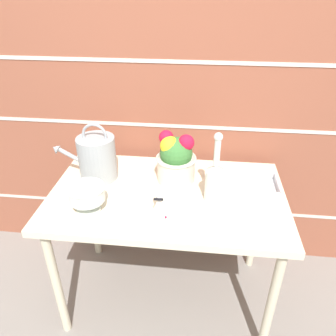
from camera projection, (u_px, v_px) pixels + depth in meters
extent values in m
plane|color=gray|center=(167.00, 292.00, 1.99)|extent=(12.00, 12.00, 0.00)
cube|color=brown|center=(176.00, 93.00, 1.82)|extent=(3.60, 0.08, 2.20)
cube|color=beige|center=(174.00, 207.00, 2.17)|extent=(3.53, 0.00, 0.02)
cube|color=beige|center=(175.00, 126.00, 1.87)|extent=(3.53, 0.00, 0.02)
cube|color=beige|center=(176.00, 62.00, 1.69)|extent=(3.53, 0.00, 0.02)
cube|color=beige|center=(167.00, 195.00, 1.62)|extent=(1.15, 0.70, 0.04)
cylinder|color=beige|center=(57.00, 284.00, 1.61)|extent=(0.04, 0.04, 0.70)
cylinder|color=beige|center=(271.00, 304.00, 1.51)|extent=(0.04, 0.04, 0.70)
cylinder|color=beige|center=(93.00, 211.00, 2.11)|extent=(0.04, 0.04, 0.70)
cylinder|color=beige|center=(256.00, 223.00, 2.01)|extent=(0.04, 0.04, 0.70)
cylinder|color=#93999E|center=(97.00, 158.00, 1.68)|extent=(0.19, 0.19, 0.23)
cylinder|color=#93999E|center=(69.00, 155.00, 1.69)|extent=(0.14, 0.02, 0.09)
cone|color=#93999E|center=(55.00, 148.00, 1.68)|extent=(0.05, 0.05, 0.06)
torus|color=#93999E|center=(95.00, 135.00, 1.62)|extent=(0.13, 0.01, 0.13)
cylinder|color=silver|center=(89.00, 208.00, 1.50)|extent=(0.11, 0.11, 0.01)
cylinder|color=silver|center=(88.00, 203.00, 1.48)|extent=(0.04, 0.04, 0.04)
sphere|color=silver|center=(88.00, 203.00, 1.48)|extent=(0.05, 0.05, 0.05)
cylinder|color=silver|center=(87.00, 194.00, 1.46)|extent=(0.16, 0.16, 0.06)
torus|color=silver|center=(86.00, 188.00, 1.44)|extent=(0.17, 0.17, 0.01)
cylinder|color=beige|center=(176.00, 169.00, 1.68)|extent=(0.19, 0.19, 0.13)
torus|color=beige|center=(176.00, 158.00, 1.65)|extent=(0.21, 0.21, 0.01)
sphere|color=#387033|center=(176.00, 153.00, 1.64)|extent=(0.16, 0.16, 0.16)
sphere|color=yellow|center=(169.00, 146.00, 1.61)|extent=(0.10, 0.10, 0.10)
sphere|color=red|center=(166.00, 137.00, 1.63)|extent=(0.07, 0.07, 0.07)
sphere|color=red|center=(186.00, 143.00, 1.60)|extent=(0.08, 0.08, 0.08)
cylinder|color=silver|center=(214.00, 186.00, 1.53)|extent=(0.09, 0.09, 0.16)
cone|color=silver|center=(216.00, 168.00, 1.48)|extent=(0.09, 0.09, 0.03)
cylinder|color=silver|center=(217.00, 153.00, 1.44)|extent=(0.03, 0.03, 0.13)
sphere|color=silver|center=(218.00, 137.00, 1.40)|extent=(0.04, 0.04, 0.04)
cone|color=white|center=(159.00, 206.00, 1.44)|extent=(0.08, 0.08, 0.10)
cylinder|color=white|center=(159.00, 193.00, 1.40)|extent=(0.03, 0.03, 0.03)
sphere|color=white|center=(159.00, 189.00, 1.40)|extent=(0.04, 0.04, 0.04)
cube|color=black|center=(158.00, 199.00, 1.40)|extent=(0.04, 0.01, 0.01)
cube|color=#B7B7BC|center=(249.00, 187.00, 1.65)|extent=(0.27, 0.18, 0.01)
cube|color=#B7B7BC|center=(252.00, 195.00, 1.57)|extent=(0.27, 0.01, 0.04)
cube|color=#B7B7BC|center=(248.00, 175.00, 1.72)|extent=(0.27, 0.01, 0.04)
cube|color=#B7B7BC|center=(222.00, 182.00, 1.66)|extent=(0.01, 0.18, 0.04)
cube|color=#B7B7BC|center=(277.00, 186.00, 1.63)|extent=(0.01, 0.18, 0.04)
sphere|color=red|center=(165.00, 217.00, 1.44)|extent=(0.01, 0.01, 0.01)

